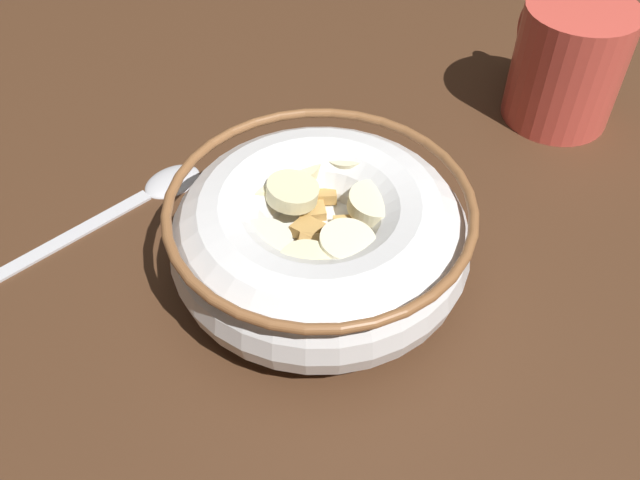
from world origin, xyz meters
The scene contains 4 objects.
ground_plane centered at (0.00, 0.00, -1.00)cm, with size 117.53×117.53×2.00cm, color #472B19.
cereal_bowl centered at (0.04, 0.03, 3.34)cm, with size 17.64×17.64×6.19cm.
spoon centered at (10.20, 9.48, 0.33)cm, with size 8.60×15.29×0.80cm.
coffee_mug centered at (10.15, -22.32, 4.51)cm, with size 10.98×8.05×9.02cm.
Camera 1 is at (-26.23, 8.37, 32.44)cm, focal length 38.46 mm.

